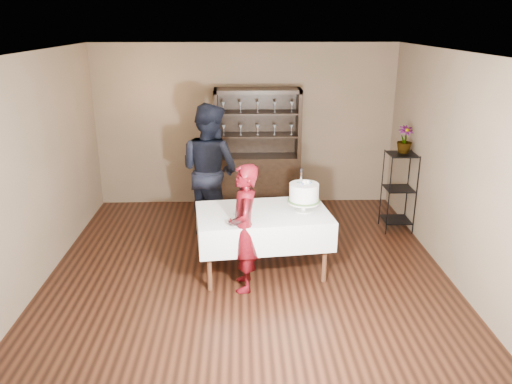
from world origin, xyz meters
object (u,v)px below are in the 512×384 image
china_hutch (257,169)px  potted_plant (405,140)px  woman (244,228)px  man (210,170)px  cake_table (263,226)px  cake (304,194)px  plant_etagere (399,189)px

china_hutch → potted_plant: bearing=-25.4°
woman → man: (-0.49, 1.67, 0.21)m
woman → man: bearing=-166.0°
cake_table → woman: (-0.23, -0.40, 0.15)m
man → cake: (1.22, -1.25, 0.06)m
china_hutch → cake_table: bearing=-90.3°
china_hutch → woman: size_ratio=1.31×
china_hutch → woman: bearing=-95.2°
china_hutch → plant_etagere: (2.08, -1.05, -0.01)m
china_hutch → cake_table: (-0.01, -2.34, -0.05)m
man → cake: bearing=170.0°
plant_etagere → cake: cake is taller
cake_table → plant_etagere: bearing=31.5°
woman → cake: (0.74, 0.42, 0.26)m
woman → cake: bearing=117.3°
cake → china_hutch: bearing=101.9°
china_hutch → cake: size_ratio=3.61×
woman → cake_table: bearing=147.7°
man → cake_table: bearing=155.3°
cake_table → man: (-0.72, 1.26, 0.36)m
man → cake: size_ratio=3.52×
china_hutch → potted_plant: size_ratio=5.02×
plant_etagere → cake: bearing=-141.4°
cake → potted_plant: size_ratio=1.39×
china_hutch → plant_etagere: china_hutch is taller
potted_plant → china_hutch: bearing=154.6°
woman → potted_plant: size_ratio=3.84×
china_hutch → potted_plant: china_hutch is taller
china_hutch → potted_plant: 2.45m
woman → cake: woman is taller
china_hutch → cake_table: 2.34m
cake_table → china_hutch: bearing=89.7°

